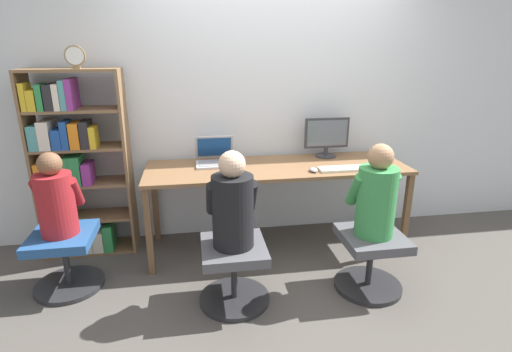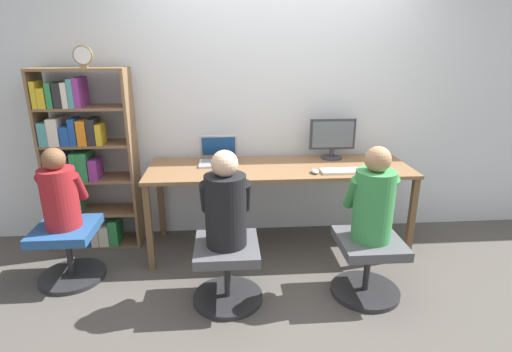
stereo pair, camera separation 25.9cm
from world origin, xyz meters
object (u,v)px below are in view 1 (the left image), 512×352
object	(u,v)px
office_chair_left	(370,257)
person_at_laptop	(233,205)
laptop	(215,158)
desk_clock	(75,56)
keyboard	(343,169)
office_chair_side	(65,257)
person_at_monitor	(376,196)
person_near_shelf	(56,199)
office_chair_right	(234,269)
bookshelf	(73,170)
desktop_monitor	(327,137)

from	to	relation	value
office_chair_left	person_at_laptop	world-z (taller)	person_at_laptop
laptop	desk_clock	xyz separation A→B (m)	(-1.05, -0.06, 0.88)
laptop	keyboard	distance (m)	1.12
office_chair_left	office_chair_side	bearing A→B (deg)	170.62
laptop	office_chair_left	size ratio (longest dim) A/B	0.67
keyboard	person_at_monitor	xyz separation A→B (m)	(0.03, -0.57, -0.03)
person_at_monitor	person_near_shelf	distance (m)	2.32
office_chair_right	laptop	bearing A→B (deg)	93.45
person_near_shelf	office_chair_side	bearing A→B (deg)	-90.00
office_chair_right	person_at_laptop	bearing A→B (deg)	90.00
office_chair_right	person_at_laptop	xyz separation A→B (m)	(0.00, 0.01, 0.49)
office_chair_side	bookshelf	bearing A→B (deg)	92.10
desk_clock	bookshelf	bearing A→B (deg)	156.70
office_chair_right	desk_clock	world-z (taller)	desk_clock
office_chair_side	laptop	bearing A→B (deg)	25.39
keyboard	person_at_laptop	world-z (taller)	person_at_laptop
keyboard	person_near_shelf	distance (m)	2.26
office_chair_right	person_at_monitor	distance (m)	1.15
keyboard	person_at_monitor	bearing A→B (deg)	-86.66
office_chair_right	person_at_laptop	size ratio (longest dim) A/B	0.75
person_at_laptop	desk_clock	distance (m)	1.71
person_at_monitor	desk_clock	size ratio (longest dim) A/B	3.91
desk_clock	office_chair_side	distance (m)	1.54
desktop_monitor	office_chair_right	world-z (taller)	desktop_monitor
office_chair_right	bookshelf	size ratio (longest dim) A/B	0.32
person_near_shelf	office_chair_left	bearing A→B (deg)	-9.50
keyboard	desk_clock	distance (m)	2.33
person_near_shelf	keyboard	bearing A→B (deg)	4.96
desktop_monitor	office_chair_right	bearing A→B (deg)	-134.45
desk_clock	person_near_shelf	xyz separation A→B (m)	(-0.14, -0.50, -0.98)
keyboard	office_chair_right	bearing A→B (deg)	-150.00
office_chair_right	bookshelf	world-z (taller)	bookshelf
office_chair_side	person_near_shelf	xyz separation A→B (m)	(0.00, 0.00, 0.47)
desktop_monitor	bookshelf	size ratio (longest dim) A/B	0.26
desktop_monitor	desk_clock	world-z (taller)	desk_clock
desktop_monitor	laptop	world-z (taller)	desktop_monitor
desktop_monitor	desk_clock	distance (m)	2.24
desktop_monitor	office_chair_left	world-z (taller)	desktop_monitor
desktop_monitor	office_chair_side	world-z (taller)	desktop_monitor
person_at_monitor	office_chair_side	world-z (taller)	person_at_monitor
desktop_monitor	person_at_monitor	distance (m)	1.03
person_at_laptop	laptop	bearing A→B (deg)	93.47
office_chair_right	person_near_shelf	world-z (taller)	person_near_shelf
person_at_monitor	person_at_laptop	size ratio (longest dim) A/B	1.01
office_chair_left	desk_clock	bearing A→B (deg)	157.58
desktop_monitor	office_chair_left	xyz separation A→B (m)	(0.05, -1.01, -0.70)
office_chair_left	bookshelf	world-z (taller)	bookshelf
laptop	person_near_shelf	xyz separation A→B (m)	(-1.19, -0.56, -0.10)
bookshelf	desk_clock	bearing A→B (deg)	-23.30
bookshelf	person_near_shelf	xyz separation A→B (m)	(0.02, -0.57, -0.05)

